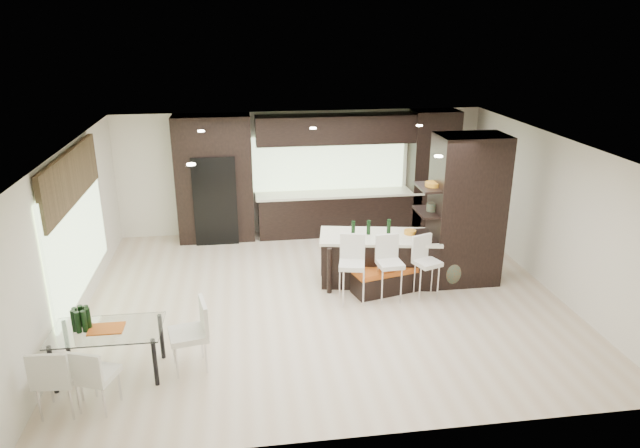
{
  "coord_description": "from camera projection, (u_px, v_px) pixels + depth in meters",
  "views": [
    {
      "loc": [
        -1.32,
        -8.74,
        4.53
      ],
      "look_at": [
        0.0,
        0.6,
        1.15
      ],
      "focal_mm": 32.0,
      "sensor_mm": 36.0,
      "label": 1
    }
  ],
  "objects": [
    {
      "name": "window_back",
      "position": [
        329.0,
        163.0,
        12.63
      ],
      "size": [
        3.4,
        0.04,
        1.2
      ],
      "primitive_type": "cube",
      "color": "#B2D199",
      "rests_on": "back_wall"
    },
    {
      "name": "partition_column",
      "position": [
        466.0,
        210.0,
        10.11
      ],
      "size": [
        1.2,
        0.8,
        2.7
      ],
      "primitive_type": "cube",
      "color": "black",
      "rests_on": "ground"
    },
    {
      "name": "floor_vase",
      "position": [
        452.0,
        255.0,
        10.11
      ],
      "size": [
        0.55,
        0.55,
        1.21
      ],
      "primitive_type": null,
      "rotation": [
        0.0,
        0.0,
        -0.27
      ],
      "color": "#3E4330",
      "rests_on": "ground"
    },
    {
      "name": "dining_table",
      "position": [
        110.0,
        352.0,
        7.62
      ],
      "size": [
        1.44,
        0.82,
        0.69
      ],
      "primitive_type": "cube",
      "rotation": [
        0.0,
        0.0,
        -0.01
      ],
      "color": "white",
      "rests_on": "ground"
    },
    {
      "name": "ceiling_spots",
      "position": [
        323.0,
        142.0,
        9.18
      ],
      "size": [
        4.0,
        3.0,
        0.02
      ],
      "primitive_type": "cube",
      "color": "white",
      "rests_on": "ceiling"
    },
    {
      "name": "back_cabinetry",
      "position": [
        326.0,
        175.0,
        12.41
      ],
      "size": [
        6.8,
        0.68,
        2.7
      ],
      "primitive_type": "cube",
      "color": "black",
      "rests_on": "ground"
    },
    {
      "name": "left_wall",
      "position": [
        71.0,
        237.0,
        8.86
      ],
      "size": [
        0.02,
        7.0,
        2.7
      ],
      "primitive_type": "cube",
      "color": "white",
      "rests_on": "ground"
    },
    {
      "name": "ground",
      "position": [
        325.0,
        298.0,
        9.85
      ],
      "size": [
        8.0,
        8.0,
        0.0
      ],
      "primitive_type": "plane",
      "color": "beige",
      "rests_on": "ground"
    },
    {
      "name": "refrigerator",
      "position": [
        216.0,
        198.0,
        12.18
      ],
      "size": [
        0.9,
        0.68,
        1.9
      ],
      "primitive_type": "cube",
      "color": "black",
      "rests_on": "ground"
    },
    {
      "name": "window_left",
      "position": [
        77.0,
        232.0,
        9.05
      ],
      "size": [
        0.04,
        3.2,
        1.9
      ],
      "primitive_type": "cube",
      "color": "#B2D199",
      "rests_on": "left_wall"
    },
    {
      "name": "back_wall",
      "position": [
        302.0,
        172.0,
        12.65
      ],
      "size": [
        8.0,
        0.02,
        2.7
      ],
      "primitive_type": "cube",
      "color": "white",
      "rests_on": "ground"
    },
    {
      "name": "chair_near",
      "position": [
        97.0,
        379.0,
        6.94
      ],
      "size": [
        0.56,
        0.56,
        0.81
      ],
      "primitive_type": "cube",
      "rotation": [
        0.0,
        0.0,
        -0.35
      ],
      "color": "silver",
      "rests_on": "ground"
    },
    {
      "name": "stool_right",
      "position": [
        426.0,
        274.0,
        9.75
      ],
      "size": [
        0.5,
        0.5,
        0.88
      ],
      "primitive_type": "cube",
      "rotation": [
        0.0,
        0.0,
        0.36
      ],
      "color": "silver",
      "rests_on": "ground"
    },
    {
      "name": "chair_end",
      "position": [
        189.0,
        339.0,
        7.72
      ],
      "size": [
        0.58,
        0.58,
        0.92
      ],
      "primitive_type": "cube",
      "rotation": [
        0.0,
        0.0,
        1.77
      ],
      "color": "silver",
      "rests_on": "ground"
    },
    {
      "name": "bench",
      "position": [
        386.0,
        280.0,
        10.02
      ],
      "size": [
        1.26,
        0.74,
        0.46
      ],
      "primitive_type": "cube",
      "rotation": [
        0.0,
        0.0,
        0.25
      ],
      "color": "black",
      "rests_on": "ground"
    },
    {
      "name": "right_wall",
      "position": [
        552.0,
        214.0,
        9.92
      ],
      "size": [
        0.02,
        7.0,
        2.7
      ],
      "primitive_type": "cube",
      "color": "white",
      "rests_on": "ground"
    },
    {
      "name": "stone_accent",
      "position": [
        71.0,
        177.0,
        8.75
      ],
      "size": [
        0.08,
        3.0,
        0.8
      ],
      "primitive_type": "cube",
      "color": "brown",
      "rests_on": "left_wall"
    },
    {
      "name": "chair_far",
      "position": [
        58.0,
        381.0,
        6.86
      ],
      "size": [
        0.49,
        0.49,
        0.86
      ],
      "primitive_type": "cube",
      "rotation": [
        0.0,
        0.0,
        -0.06
      ],
      "color": "silver",
      "rests_on": "ground"
    },
    {
      "name": "ceiling",
      "position": [
        325.0,
        144.0,
        8.94
      ],
      "size": [
        8.0,
        7.0,
        0.02
      ],
      "primitive_type": "cube",
      "color": "white",
      "rests_on": "ground"
    },
    {
      "name": "stool_mid",
      "position": [
        389.0,
        275.0,
        9.65
      ],
      "size": [
        0.44,
        0.44,
        0.91
      ],
      "primitive_type": "cube",
      "rotation": [
        0.0,
        0.0,
        0.09
      ],
      "color": "silver",
      "rests_on": "ground"
    },
    {
      "name": "stool_left",
      "position": [
        352.0,
        277.0,
        9.55
      ],
      "size": [
        0.5,
        0.5,
        0.95
      ],
      "primitive_type": "cube",
      "rotation": [
        0.0,
        0.0,
        -0.22
      ],
      "color": "silver",
      "rests_on": "ground"
    },
    {
      "name": "kitchen_island",
      "position": [
        379.0,
        258.0,
        10.36
      ],
      "size": [
        2.26,
        1.29,
        0.89
      ],
      "primitive_type": "cube",
      "rotation": [
        0.0,
        0.0,
        -0.18
      ],
      "color": "black",
      "rests_on": "ground"
    }
  ]
}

